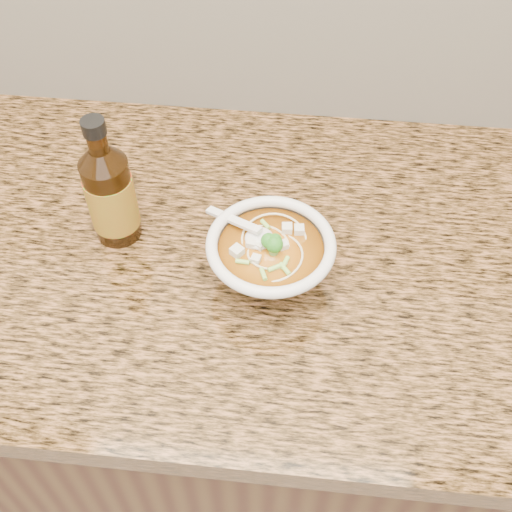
# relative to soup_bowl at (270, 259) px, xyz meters

# --- Properties ---
(cabinet) EXTENTS (4.00, 0.65, 0.86)m
(cabinet) POSITION_rel_soup_bowl_xyz_m (-0.08, 0.06, -0.51)
(cabinet) COLOR #32190F
(cabinet) RESTS_ON ground
(counter_slab) EXTENTS (4.00, 0.68, 0.04)m
(counter_slab) POSITION_rel_soup_bowl_xyz_m (-0.08, 0.06, -0.06)
(counter_slab) COLOR #975F37
(counter_slab) RESTS_ON cabinet
(soup_bowl) EXTENTS (0.18, 0.17, 0.10)m
(soup_bowl) POSITION_rel_soup_bowl_xyz_m (0.00, 0.00, 0.00)
(soup_bowl) COLOR white
(soup_bowl) RESTS_ON counter_slab
(hot_sauce_bottle) EXTENTS (0.09, 0.09, 0.21)m
(hot_sauce_bottle) POSITION_rel_soup_bowl_xyz_m (-0.23, 0.06, 0.04)
(hot_sauce_bottle) COLOR #371D07
(hot_sauce_bottle) RESTS_ON counter_slab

